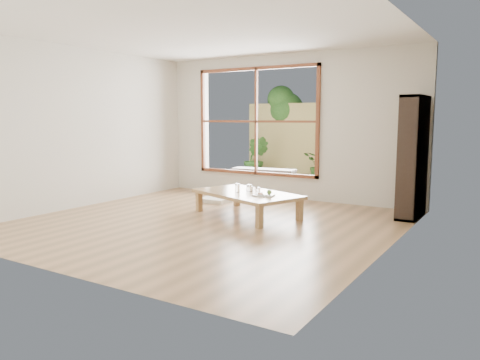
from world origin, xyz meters
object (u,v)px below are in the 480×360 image
Objects in this scene: low_table at (247,195)px; bookshelf at (413,157)px; garden_bench at (264,172)px; food_tray at (265,194)px.

low_table is 1.03× the size of bookshelf.
low_table is 1.38× the size of garden_bench.
food_tray is (0.38, -0.14, 0.06)m from low_table.
low_table is at bearing -73.48° from garden_bench.
low_table is 5.87× the size of food_tray.
bookshelf is at bearing -27.45° from garden_bench.
garden_bench is (-1.02, 2.39, 0.06)m from low_table.
food_tray reaches higher than garden_bench.
bookshelf is (2.12, 1.20, 0.58)m from low_table.
bookshelf is 3.40m from garden_bench.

